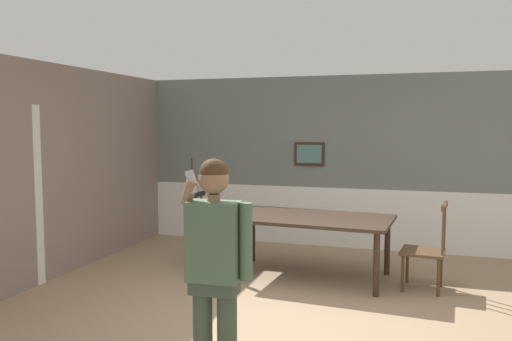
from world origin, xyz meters
TOP-DOWN VIEW (x-y plane):
  - ground_plane at (0.00, 0.00)m, footprint 6.94×6.94m
  - room_back_partition at (-0.00, 3.16)m, footprint 6.31×0.17m
  - room_left_partition at (-3.15, 0.00)m, footprint 0.13×6.30m
  - dining_table at (-0.16, 1.43)m, footprint 2.09×1.25m
  - chair_near_window at (1.23, 1.32)m, footprint 0.52×0.52m
  - chair_by_doorway at (-1.55, 1.53)m, footprint 0.47×0.47m
  - person_figure at (-0.22, -1.47)m, footprint 0.53×0.21m

SIDE VIEW (x-z plane):
  - ground_plane at x=0.00m, z-range 0.00..0.00m
  - chair_by_doorway at x=-1.55m, z-range -0.02..0.95m
  - chair_near_window at x=1.23m, z-range -0.03..0.97m
  - dining_table at x=-0.16m, z-range 0.30..1.06m
  - person_figure at x=-0.22m, z-range 0.11..1.75m
  - room_back_partition at x=0.00m, z-range -0.05..2.56m
  - room_left_partition at x=-3.15m, z-range 0.00..2.61m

